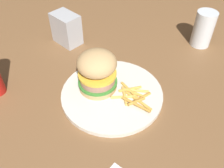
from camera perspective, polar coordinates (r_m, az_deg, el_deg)
The scene contains 6 objects.
ground_plane at distance 0.66m, azimuth 2.31°, elevation -1.67°, with size 1.60×1.60×0.00m, color brown.
plate at distance 0.64m, azimuth 0.00°, elevation -2.32°, with size 0.27×0.27×0.01m, color silver.
sandwich at distance 0.62m, azimuth -3.49°, elevation 3.06°, with size 0.10×0.10×0.11m.
fries_pile at distance 0.62m, azimuth 4.94°, elevation -2.85°, with size 0.12×0.08×0.01m.
drink_glass at distance 0.85m, azimuth 20.46°, elevation 11.64°, with size 0.06×0.06×0.12m.
napkin_dispenser at distance 0.83m, azimuth -10.60°, elevation 12.56°, with size 0.09×0.06×0.10m, color #B7BABF.
Camera 1 is at (0.24, -0.39, 0.47)m, focal length 39.15 mm.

